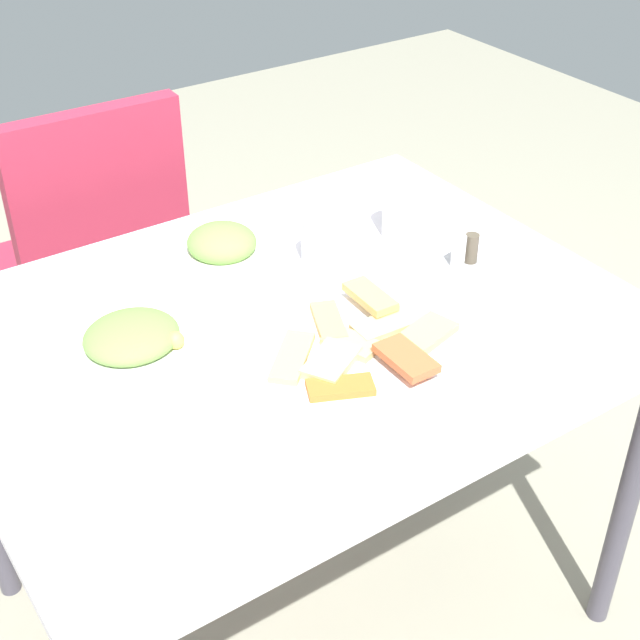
# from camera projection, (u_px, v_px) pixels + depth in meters

# --- Properties ---
(ground_plane) EXTENTS (6.00, 6.00, 0.00)m
(ground_plane) POSITION_uv_depth(u_px,v_px,m) (300.00, 601.00, 1.98)
(ground_plane) COLOR gray
(dining_table) EXTENTS (1.15, 0.90, 0.75)m
(dining_table) POSITION_uv_depth(u_px,v_px,m) (295.00, 358.00, 1.60)
(dining_table) COLOR white
(dining_table) RESTS_ON ground_plane
(dining_chair) EXTENTS (0.43, 0.43, 0.93)m
(dining_chair) POSITION_uv_depth(u_px,v_px,m) (94.00, 254.00, 2.17)
(dining_chair) COLOR #A3263E
(dining_chair) RESTS_ON ground_plane
(pide_platter) EXTENTS (0.34, 0.34, 0.04)m
(pide_platter) POSITION_uv_depth(u_px,v_px,m) (362.00, 349.00, 1.47)
(pide_platter) COLOR white
(pide_platter) RESTS_ON dining_table
(salad_plate_greens) EXTENTS (0.22, 0.22, 0.05)m
(salad_plate_greens) POSITION_uv_depth(u_px,v_px,m) (132.00, 339.00, 1.48)
(salad_plate_greens) COLOR white
(salad_plate_greens) RESTS_ON dining_table
(salad_plate_rice) EXTENTS (0.22, 0.22, 0.07)m
(salad_plate_rice) POSITION_uv_depth(u_px,v_px,m) (222.00, 246.00, 1.73)
(salad_plate_rice) COLOR white
(salad_plate_rice) RESTS_ON dining_table
(soda_can) EXTENTS (0.09, 0.09, 0.12)m
(soda_can) POSITION_uv_depth(u_px,v_px,m) (399.00, 209.00, 1.77)
(soda_can) COLOR silver
(soda_can) RESTS_ON dining_table
(drinking_glass) EXTENTS (0.07, 0.07, 0.09)m
(drinking_glass) POSITION_uv_depth(u_px,v_px,m) (319.00, 241.00, 1.70)
(drinking_glass) COLOR silver
(drinking_glass) RESTS_ON dining_table
(paper_napkin) EXTENTS (0.13, 0.13, 0.00)m
(paper_napkin) POSITION_uv_depth(u_px,v_px,m) (269.00, 505.00, 1.20)
(paper_napkin) COLOR white
(paper_napkin) RESTS_ON dining_table
(fork) EXTENTS (0.19, 0.02, 0.00)m
(fork) POSITION_uv_depth(u_px,v_px,m) (276.00, 511.00, 1.19)
(fork) COLOR silver
(fork) RESTS_ON paper_napkin
(spoon) EXTENTS (0.16, 0.04, 0.00)m
(spoon) POSITION_uv_depth(u_px,v_px,m) (262.00, 494.00, 1.21)
(spoon) COLOR silver
(spoon) RESTS_ON paper_napkin
(condiment_caddy) EXTENTS (0.11, 0.11, 0.07)m
(condiment_caddy) POSITION_uv_depth(u_px,v_px,m) (464.00, 259.00, 1.69)
(condiment_caddy) COLOR #B2B2B7
(condiment_caddy) RESTS_ON dining_table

